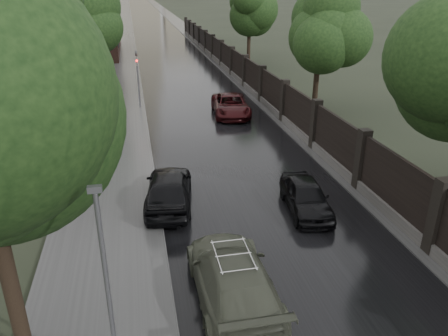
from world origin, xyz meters
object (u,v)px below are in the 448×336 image
tree_right_c (249,16)px  lamp_post (109,299)px  tree_left_far (83,25)px  traffic_light (138,75)px  tree_right_b (320,37)px  car_right_near (306,196)px  car_right_far (231,105)px  volga_sedan (233,279)px  hatchback_left (169,188)px

tree_right_c → lamp_post: (-12.90, -38.50, -2.28)m
tree_left_far → traffic_light: bearing=-53.5°
tree_right_b → tree_right_c: (0.00, 18.00, 0.00)m
car_right_near → car_right_far: size_ratio=0.76×
tree_left_far → traffic_light: (3.70, -5.01, -2.84)m
tree_right_b → car_right_far: (-5.90, 0.11, -4.27)m
tree_right_c → car_right_far: tree_right_c is taller
lamp_post → car_right_near: lamp_post is taller
volga_sedan → car_right_far: volga_sedan is taller
traffic_light → car_right_far: 6.79m
lamp_post → car_right_near: size_ratio=1.37×
tree_left_far → car_right_near: size_ratio=1.98×
hatchback_left → car_right_far: size_ratio=0.91×
volga_sedan → hatchback_left: hatchback_left is taller
traffic_light → hatchback_left: traffic_light is taller
hatchback_left → car_right_far: 13.05m
volga_sedan → hatchback_left: bearing=-78.7°
tree_left_far → car_right_near: bearing=-65.8°
tree_right_b → car_right_far: bearing=179.0°
tree_right_c → tree_left_far: bearing=-147.2°
tree_right_b → car_right_near: 15.27m
tree_left_far → lamp_post: bearing=-84.8°
traffic_light → tree_left_far: bearing=126.5°
lamp_post → car_right_near: bearing=45.4°
tree_right_c → car_right_far: size_ratio=1.43×
tree_right_c → hatchback_left: size_ratio=1.58×
traffic_light → car_right_far: (5.90, -2.89, -1.72)m
car_right_far → volga_sedan: bearing=-97.2°
tree_right_b → traffic_light: tree_right_b is taller
lamp_post → car_right_far: lamp_post is taller
tree_left_far → volga_sedan: size_ratio=1.42×
tree_right_c → car_right_near: 32.24m
tree_right_c → car_right_near: tree_right_c is taller
tree_right_c → volga_sedan: tree_right_c is taller
tree_right_b → lamp_post: 24.33m
tree_right_b → car_right_near: size_ratio=1.88×
tree_left_far → tree_right_b: (15.50, -8.00, -0.29)m
car_right_near → tree_right_b: bearing=72.0°
tree_left_far → lamp_post: size_ratio=1.45×
tree_right_b → tree_right_c: same height
tree_right_c → car_right_near: bearing=-100.6°
tree_left_far → volga_sedan: 26.94m
lamp_post → car_right_far: bearing=71.2°
tree_right_c → traffic_light: (-11.80, -15.01, -2.55)m
tree_right_c → volga_sedan: bearing=-105.3°
lamp_post → tree_right_c: bearing=71.5°
volga_sedan → tree_right_b: bearing=-119.0°
tree_right_b → tree_right_c: size_ratio=1.00×
traffic_light → car_right_far: bearing=-26.1°
hatchback_left → car_right_near: size_ratio=1.19×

